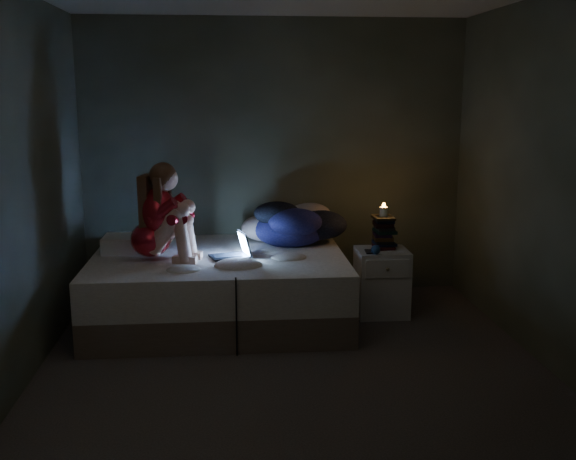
{
  "coord_description": "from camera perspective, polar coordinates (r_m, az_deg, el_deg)",
  "views": [
    {
      "loc": [
        -0.42,
        -4.34,
        1.93
      ],
      "look_at": [
        0.05,
        1.0,
        0.8
      ],
      "focal_mm": 41.15,
      "sensor_mm": 36.0,
      "label": 1
    }
  ],
  "objects": [
    {
      "name": "laptop",
      "position": [
        5.46,
        -5.11,
        -1.26
      ],
      "size": [
        0.36,
        0.3,
        0.22
      ],
      "primitive_type": null,
      "rotation": [
        0.0,
        0.0,
        0.3
      ],
      "color": "black",
      "rests_on": "bed"
    },
    {
      "name": "floor",
      "position": [
        4.77,
        0.47,
        -12.08
      ],
      "size": [
        3.6,
        3.8,
        0.02
      ],
      "primitive_type": "cube",
      "color": "#2E2A28",
      "rests_on": "ground"
    },
    {
      "name": "woman",
      "position": [
        5.44,
        -11.87,
        1.61
      ],
      "size": [
        0.56,
        0.43,
        0.8
      ],
      "primitive_type": null,
      "rotation": [
        0.0,
        0.0,
        -0.24
      ],
      "color": "maroon",
      "rests_on": "bed"
    },
    {
      "name": "book_stack",
      "position": [
        5.82,
        8.21,
        -0.05
      ],
      "size": [
        0.19,
        0.25,
        0.3
      ],
      "primitive_type": null,
      "color": "black",
      "rests_on": "nightstand"
    },
    {
      "name": "phone",
      "position": [
        5.66,
        7.08,
        -1.87
      ],
      "size": [
        0.08,
        0.14,
        0.01
      ],
      "primitive_type": "cube",
      "rotation": [
        0.0,
        0.0,
        -0.07
      ],
      "color": "black",
      "rests_on": "nightstand"
    },
    {
      "name": "pillow",
      "position": [
        5.82,
        -13.35,
        -1.14
      ],
      "size": [
        0.47,
        0.33,
        0.14
      ],
      "primitive_type": "cube",
      "color": "white",
      "rests_on": "bed"
    },
    {
      "name": "bed",
      "position": [
        5.68,
        -5.94,
        -4.94
      ],
      "size": [
        2.11,
        1.58,
        0.58
      ],
      "primitive_type": null,
      "color": "#B6B2AA",
      "rests_on": "ground"
    },
    {
      "name": "clothes_pile",
      "position": [
        5.91,
        0.18,
        0.71
      ],
      "size": [
        0.76,
        0.64,
        0.41
      ],
      "primitive_type": null,
      "rotation": [
        0.0,
        0.0,
        -0.16
      ],
      "color": "#100F4F",
      "rests_on": "bed"
    },
    {
      "name": "wall_right",
      "position": [
        4.92,
        22.03,
        3.69
      ],
      "size": [
        0.02,
        3.8,
        2.6
      ],
      "primitive_type": "cube",
      "color": "#2F3628",
      "rests_on": "ground"
    },
    {
      "name": "nightstand",
      "position": [
        5.85,
        8.08,
        -4.49
      ],
      "size": [
        0.44,
        0.39,
        0.58
      ],
      "primitive_type": "cube",
      "rotation": [
        0.0,
        0.0,
        -0.01
      ],
      "color": "silver",
      "rests_on": "ground"
    },
    {
      "name": "candle",
      "position": [
        5.79,
        8.27,
        1.81
      ],
      "size": [
        0.07,
        0.07,
        0.08
      ],
      "primitive_type": "cylinder",
      "color": "beige",
      "rests_on": "book_stack"
    },
    {
      "name": "blue_orb",
      "position": [
        5.59,
        7.6,
        -1.7
      ],
      "size": [
        0.08,
        0.08,
        0.08
      ],
      "primitive_type": "sphere",
      "color": "navy",
      "rests_on": "nightstand"
    },
    {
      "name": "wall_front",
      "position": [
        2.54,
        4.67,
        -2.43
      ],
      "size": [
        3.6,
        0.02,
        2.6
      ],
      "primitive_type": "cube",
      "color": "#2F3628",
      "rests_on": "ground"
    },
    {
      "name": "wall_back",
      "position": [
        6.29,
        -1.19,
        6.16
      ],
      "size": [
        3.6,
        0.02,
        2.6
      ],
      "primitive_type": "cube",
      "color": "#2F3628",
      "rests_on": "ground"
    },
    {
      "name": "wall_left",
      "position": [
        4.6,
        -22.61,
        3.13
      ],
      "size": [
        0.02,
        3.8,
        2.6
      ],
      "primitive_type": "cube",
      "color": "#2F3628",
      "rests_on": "ground"
    }
  ]
}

